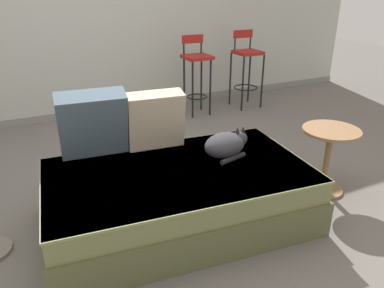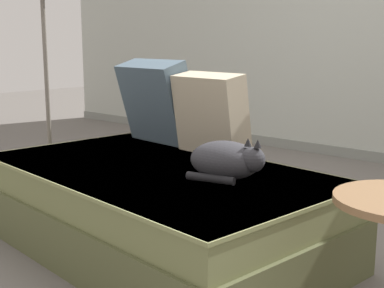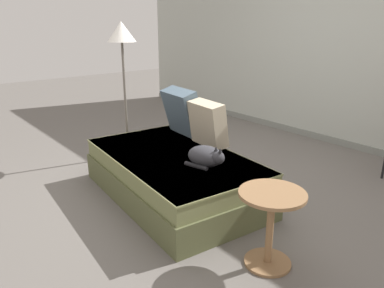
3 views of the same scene
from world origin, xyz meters
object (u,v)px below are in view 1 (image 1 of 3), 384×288
object	(u,v)px
cat	(226,145)
side_table	(328,151)
bar_stool_near_window	(197,68)
couch	(179,196)
throw_pillow_corner	(93,124)
throw_pillow_middle	(155,120)
bar_stool_by_doorway	(246,64)

from	to	relation	value
cat	side_table	bearing A→B (deg)	-11.70
side_table	bar_stool_near_window	bearing A→B (deg)	91.46
couch	side_table	bearing A→B (deg)	-5.59
bar_stool_near_window	side_table	world-z (taller)	bar_stool_near_window
couch	throw_pillow_corner	world-z (taller)	throw_pillow_corner
throw_pillow_corner	cat	xyz separation A→B (m)	(0.85, -0.41, -0.16)
throw_pillow_middle	bar_stool_near_window	bearing A→B (deg)	54.49
couch	bar_stool_near_window	distance (m)	2.42
couch	bar_stool_by_doorway	xyz separation A→B (m)	(1.92, 2.08, 0.36)
throw_pillow_corner	bar_stool_near_window	world-z (taller)	bar_stool_near_window
couch	throw_pillow_corner	distance (m)	0.79
throw_pillow_corner	bar_stool_by_doorway	world-z (taller)	bar_stool_by_doorway
cat	couch	bearing A→B (deg)	-172.58
throw_pillow_middle	bar_stool_near_window	distance (m)	2.04
throw_pillow_middle	cat	bearing A→B (deg)	-42.26
throw_pillow_corner	cat	world-z (taller)	throw_pillow_corner
throw_pillow_corner	side_table	xyz separation A→B (m)	(1.68, -0.58, -0.31)
throw_pillow_middle	cat	xyz separation A→B (m)	(0.40, -0.37, -0.13)
throw_pillow_middle	bar_stool_by_doorway	xyz separation A→B (m)	(1.92, 1.66, -0.06)
throw_pillow_middle	side_table	world-z (taller)	throw_pillow_middle
cat	bar_stool_near_window	distance (m)	2.17
couch	bar_stool_by_doorway	bearing A→B (deg)	47.31
bar_stool_near_window	couch	bearing A→B (deg)	-119.59
throw_pillow_middle	bar_stool_near_window	xyz separation A→B (m)	(1.18, 1.66, -0.04)
throw_pillow_corner	side_table	bearing A→B (deg)	-19.11
cat	bar_stool_by_doorway	world-z (taller)	bar_stool_by_doorway
throw_pillow_corner	bar_stool_by_doorway	distance (m)	2.86
throw_pillow_corner	bar_stool_near_window	distance (m)	2.29
throw_pillow_corner	bar_stool_by_doorway	bearing A→B (deg)	34.33
bar_stool_by_doorway	throw_pillow_middle	bearing A→B (deg)	-139.19
side_table	throw_pillow_corner	bearing A→B (deg)	160.89
couch	cat	xyz separation A→B (m)	(0.40, 0.05, 0.29)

